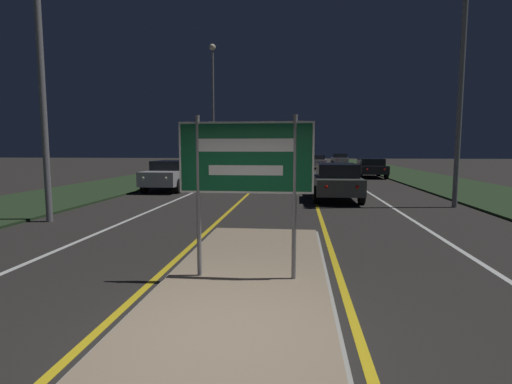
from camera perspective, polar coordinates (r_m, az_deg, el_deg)
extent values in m
plane|color=#282623|center=(4.74, -4.64, -20.41)|extent=(160.00, 160.00, 0.00)
cube|color=#999993|center=(6.49, -1.43, -12.65)|extent=(2.63, 7.73, 0.05)
cube|color=gray|center=(6.48, -1.43, -12.44)|extent=(2.51, 7.61, 0.10)
cube|color=#23381E|center=(26.35, -17.01, 1.46)|extent=(5.00, 100.00, 0.08)
cube|color=#23381E|center=(25.77, 25.75, 1.01)|extent=(5.00, 100.00, 0.08)
cube|color=gold|center=(29.33, 1.51, 2.13)|extent=(0.12, 70.00, 0.01)
cube|color=gold|center=(29.25, 7.40, 2.07)|extent=(0.12, 70.00, 0.01)
cube|color=silver|center=(29.67, -3.69, 2.17)|extent=(0.12, 70.00, 0.01)
cube|color=silver|center=(29.44, 12.66, 1.99)|extent=(0.12, 70.00, 0.01)
cube|color=silver|center=(30.32, -9.29, 2.18)|extent=(0.10, 70.00, 0.01)
cube|color=silver|center=(29.93, 18.37, 1.89)|extent=(0.10, 70.00, 0.01)
cylinder|color=gray|center=(6.32, -8.22, -0.71)|extent=(0.07, 0.07, 2.53)
cylinder|color=gray|center=(6.13, 5.51, -0.90)|extent=(0.07, 0.07, 2.53)
cube|color=#0F512D|center=(6.14, -1.48, 4.92)|extent=(2.08, 0.04, 1.10)
cube|color=white|center=(6.12, -1.50, 4.92)|extent=(2.08, 0.00, 1.10)
cube|color=#0F512D|center=(6.11, -1.51, 4.92)|extent=(2.02, 0.01, 1.03)
cube|color=white|center=(6.11, -1.52, 6.72)|extent=(1.46, 0.01, 0.20)
cube|color=white|center=(6.12, -1.51, 3.12)|extent=(1.15, 0.01, 0.15)
cylinder|color=gray|center=(13.33, -28.59, 19.41)|extent=(0.18, 0.18, 10.65)
cylinder|color=gray|center=(35.97, -6.14, 11.35)|extent=(0.18, 0.18, 10.65)
sphere|color=#F9EAC6|center=(36.87, -6.24, 19.87)|extent=(0.55, 0.55, 0.55)
cylinder|color=gray|center=(16.26, 27.40, 16.57)|extent=(0.18, 0.18, 10.45)
cube|color=#4C514C|center=(16.98, 11.31, 1.21)|extent=(1.77, 4.68, 0.63)
cube|color=black|center=(16.66, 11.45, 3.10)|extent=(1.56, 2.43, 0.52)
sphere|color=red|center=(14.62, 10.01, 0.75)|extent=(0.14, 0.14, 0.14)
sphere|color=red|center=(14.74, 14.26, 0.69)|extent=(0.14, 0.14, 0.14)
cylinder|color=black|center=(18.39, 8.26, 0.67)|extent=(0.22, 0.70, 0.70)
cylinder|color=black|center=(18.53, 13.49, 0.60)|extent=(0.22, 0.70, 0.70)
cylinder|color=black|center=(15.51, 8.67, -0.37)|extent=(0.22, 0.70, 0.70)
cylinder|color=black|center=(15.68, 14.85, -0.44)|extent=(0.22, 0.70, 0.70)
cube|color=black|center=(30.34, 15.95, 3.20)|extent=(1.86, 4.53, 0.58)
cube|color=black|center=(30.05, 16.06, 4.17)|extent=(1.63, 2.35, 0.47)
sphere|color=red|center=(28.03, 15.57, 3.12)|extent=(0.14, 0.14, 0.14)
sphere|color=red|center=(28.24, 17.88, 3.07)|extent=(0.14, 0.14, 0.14)
cylinder|color=black|center=(31.60, 13.91, 2.84)|extent=(0.22, 0.66, 0.66)
cylinder|color=black|center=(31.89, 17.07, 2.78)|extent=(0.22, 0.66, 0.66)
cylinder|color=black|center=(28.83, 14.66, 2.51)|extent=(0.22, 0.66, 0.66)
cylinder|color=black|center=(29.15, 18.12, 2.44)|extent=(0.22, 0.66, 0.66)
cube|color=#B7B7BC|center=(42.37, 8.60, 4.21)|extent=(1.80, 4.66, 0.61)
cube|color=black|center=(42.07, 8.63, 4.93)|extent=(1.59, 2.42, 0.46)
sphere|color=red|center=(40.03, 7.94, 4.22)|extent=(0.14, 0.14, 0.14)
sphere|color=red|center=(40.09, 9.55, 4.19)|extent=(0.14, 0.14, 0.14)
cylinder|color=black|center=(43.79, 7.38, 3.89)|extent=(0.22, 0.68, 0.68)
cylinder|color=black|center=(43.87, 9.64, 3.86)|extent=(0.22, 0.68, 0.68)
cylinder|color=black|center=(40.91, 7.47, 3.73)|extent=(0.22, 0.68, 0.68)
cylinder|color=black|center=(40.98, 9.89, 3.69)|extent=(0.22, 0.68, 0.68)
cube|color=#B7B7BC|center=(51.83, 11.83, 4.48)|extent=(1.77, 4.61, 0.62)
cube|color=black|center=(51.54, 11.88, 5.11)|extent=(1.56, 2.39, 0.53)
sphere|color=red|center=(49.50, 11.47, 4.50)|extent=(0.14, 0.14, 0.14)
sphere|color=red|center=(49.62, 12.73, 4.47)|extent=(0.14, 0.14, 0.14)
cylinder|color=black|center=(53.18, 10.76, 4.21)|extent=(0.22, 0.61, 0.61)
cylinder|color=black|center=(53.35, 12.58, 4.18)|extent=(0.22, 0.61, 0.61)
cylinder|color=black|center=(50.34, 11.03, 4.09)|extent=(0.22, 0.61, 0.61)
cylinder|color=black|center=(50.52, 12.95, 4.06)|extent=(0.22, 0.61, 0.61)
cube|color=#B7B7BC|center=(20.76, -12.14, 2.18)|extent=(1.73, 4.50, 0.68)
cube|color=black|center=(20.99, -11.95, 3.78)|extent=(1.52, 2.34, 0.46)
sphere|color=white|center=(18.85, -15.80, 1.94)|extent=(0.14, 0.14, 0.14)
sphere|color=white|center=(18.48, -12.72, 1.94)|extent=(0.14, 0.14, 0.14)
cylinder|color=black|center=(19.77, -15.64, 0.89)|extent=(0.22, 0.70, 0.70)
cylinder|color=black|center=(19.22, -11.08, 0.86)|extent=(0.22, 0.70, 0.70)
cylinder|color=black|center=(22.37, -13.02, 1.56)|extent=(0.22, 0.70, 0.70)
cylinder|color=black|center=(21.89, -8.94, 1.55)|extent=(0.22, 0.70, 0.70)
cube|color=maroon|center=(30.20, -6.42, 3.42)|extent=(1.75, 4.58, 0.66)
cube|color=black|center=(30.44, -6.32, 4.55)|extent=(1.54, 2.38, 0.51)
sphere|color=white|center=(28.12, -8.50, 3.35)|extent=(0.14, 0.14, 0.14)
sphere|color=white|center=(27.86, -6.33, 3.36)|extent=(0.14, 0.14, 0.14)
cylinder|color=black|center=(29.03, -8.63, 2.63)|extent=(0.22, 0.62, 0.62)
cylinder|color=black|center=(28.66, -5.39, 2.62)|extent=(0.22, 0.62, 0.62)
cylinder|color=black|center=(31.79, -7.33, 2.96)|extent=(0.22, 0.62, 0.62)
cylinder|color=black|center=(31.44, -4.37, 2.95)|extent=(0.22, 0.62, 0.62)
cube|color=navy|center=(38.46, -3.85, 3.97)|extent=(1.76, 4.18, 0.56)
cube|color=black|center=(38.68, -3.79, 4.80)|extent=(1.55, 2.17, 0.54)
sphere|color=white|center=(36.52, -5.25, 3.95)|extent=(0.14, 0.14, 0.14)
sphere|color=white|center=(36.32, -3.55, 3.95)|extent=(0.14, 0.14, 0.14)
cylinder|color=black|center=(37.35, -5.46, 3.46)|extent=(0.22, 0.61, 0.61)
cylinder|color=black|center=(37.05, -2.90, 3.46)|extent=(0.22, 0.61, 0.61)
cylinder|color=black|center=(39.89, -4.72, 3.64)|extent=(0.22, 0.61, 0.61)
cylinder|color=black|center=(39.61, -2.32, 3.64)|extent=(0.22, 0.61, 0.61)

